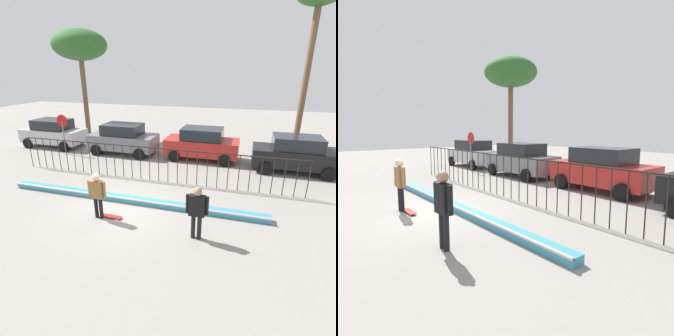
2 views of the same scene
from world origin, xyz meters
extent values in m
plane|color=gray|center=(0.00, 0.00, 0.00)|extent=(60.00, 60.00, 0.00)
cube|color=teal|center=(0.00, 0.57, 0.11)|extent=(11.00, 0.36, 0.22)
cylinder|color=#B2B2B7|center=(0.00, 0.39, 0.22)|extent=(11.00, 0.09, 0.09)
cylinder|color=black|center=(-7.00, 2.99, 0.83)|extent=(0.04, 0.04, 1.67)
cylinder|color=black|center=(-6.53, 2.99, 0.83)|extent=(0.04, 0.04, 1.67)
cylinder|color=black|center=(-6.07, 2.99, 0.83)|extent=(0.04, 0.04, 1.67)
cylinder|color=black|center=(-5.60, 2.99, 0.83)|extent=(0.04, 0.04, 1.67)
cylinder|color=black|center=(-5.13, 2.99, 0.83)|extent=(0.04, 0.04, 1.67)
cylinder|color=black|center=(-4.67, 2.99, 0.83)|extent=(0.04, 0.04, 1.67)
cylinder|color=black|center=(-4.20, 2.99, 0.83)|extent=(0.04, 0.04, 1.67)
cylinder|color=black|center=(-3.73, 2.99, 0.83)|extent=(0.04, 0.04, 1.67)
cylinder|color=black|center=(-3.27, 2.99, 0.83)|extent=(0.04, 0.04, 1.67)
cylinder|color=black|center=(-2.80, 2.99, 0.83)|extent=(0.04, 0.04, 1.67)
cylinder|color=black|center=(-2.33, 2.99, 0.83)|extent=(0.04, 0.04, 1.67)
cylinder|color=black|center=(-1.87, 2.99, 0.83)|extent=(0.04, 0.04, 1.67)
cylinder|color=black|center=(-1.40, 2.99, 0.83)|extent=(0.04, 0.04, 1.67)
cylinder|color=black|center=(-0.93, 2.99, 0.83)|extent=(0.04, 0.04, 1.67)
cylinder|color=black|center=(-0.47, 2.99, 0.83)|extent=(0.04, 0.04, 1.67)
cylinder|color=black|center=(0.00, 2.99, 0.83)|extent=(0.04, 0.04, 1.67)
cylinder|color=black|center=(0.47, 2.99, 0.83)|extent=(0.04, 0.04, 1.67)
cylinder|color=black|center=(0.93, 2.99, 0.83)|extent=(0.04, 0.04, 1.67)
cylinder|color=black|center=(1.40, 2.99, 0.83)|extent=(0.04, 0.04, 1.67)
cylinder|color=black|center=(1.87, 2.99, 0.83)|extent=(0.04, 0.04, 1.67)
cylinder|color=black|center=(2.33, 2.99, 0.83)|extent=(0.04, 0.04, 1.67)
cylinder|color=black|center=(2.80, 2.99, 0.83)|extent=(0.04, 0.04, 1.67)
cylinder|color=black|center=(3.27, 2.99, 0.83)|extent=(0.04, 0.04, 1.67)
cylinder|color=black|center=(3.73, 2.99, 0.83)|extent=(0.04, 0.04, 1.67)
cylinder|color=black|center=(4.20, 2.99, 0.83)|extent=(0.04, 0.04, 1.67)
cylinder|color=black|center=(4.67, 2.99, 0.83)|extent=(0.04, 0.04, 1.67)
cylinder|color=black|center=(5.13, 2.99, 0.83)|extent=(0.04, 0.04, 1.67)
cylinder|color=black|center=(5.60, 2.99, 0.83)|extent=(0.04, 0.04, 1.67)
cylinder|color=black|center=(6.07, 2.99, 0.83)|extent=(0.04, 0.04, 1.67)
cylinder|color=black|center=(6.53, 2.99, 0.83)|extent=(0.04, 0.04, 1.67)
cylinder|color=black|center=(7.00, 2.99, 0.83)|extent=(0.04, 0.04, 1.67)
cube|color=black|center=(0.00, 2.99, 1.65)|extent=(14.00, 0.04, 0.04)
cylinder|color=black|center=(-0.63, -0.88, 0.40)|extent=(0.13, 0.13, 0.80)
cylinder|color=black|center=(-0.44, -0.88, 0.40)|extent=(0.13, 0.13, 0.80)
cube|color=olive|center=(-0.54, -0.88, 1.13)|extent=(0.49, 0.21, 0.66)
sphere|color=beige|center=(-0.54, -0.88, 1.60)|extent=(0.26, 0.26, 0.26)
cylinder|color=olive|center=(-0.83, -0.88, 1.17)|extent=(0.10, 0.10, 0.59)
cylinder|color=olive|center=(-0.24, -0.88, 1.17)|extent=(0.10, 0.10, 0.59)
cube|color=#A51E19|center=(-0.11, -0.77, 0.06)|extent=(0.80, 0.20, 0.02)
cylinder|color=silver|center=(0.16, -0.70, 0.03)|extent=(0.05, 0.03, 0.05)
cylinder|color=silver|center=(0.16, -0.85, 0.03)|extent=(0.05, 0.03, 0.05)
cylinder|color=silver|center=(-0.38, -0.70, 0.03)|extent=(0.05, 0.03, 0.05)
cylinder|color=silver|center=(-0.38, -0.85, 0.03)|extent=(0.05, 0.03, 0.05)
cylinder|color=black|center=(3.00, -1.11, 0.42)|extent=(0.14, 0.14, 0.83)
cylinder|color=black|center=(3.20, -1.11, 0.42)|extent=(0.14, 0.14, 0.83)
cube|color=black|center=(3.10, -1.11, 1.17)|extent=(0.51, 0.22, 0.69)
sphere|color=#A87A5B|center=(3.10, -1.11, 1.65)|extent=(0.27, 0.27, 0.27)
cylinder|color=black|center=(2.79, -1.11, 1.21)|extent=(0.11, 0.11, 0.61)
cylinder|color=black|center=(3.40, -1.11, 1.21)|extent=(0.11, 0.11, 0.61)
cube|color=#B7BABF|center=(-8.56, 6.87, 0.79)|extent=(4.30, 1.90, 0.90)
cube|color=#1E2328|center=(-8.56, 6.87, 1.57)|extent=(2.36, 1.71, 0.66)
cylinder|color=black|center=(-7.10, 7.82, 0.34)|extent=(0.68, 0.22, 0.68)
cylinder|color=black|center=(-7.10, 5.92, 0.34)|extent=(0.68, 0.22, 0.68)
cylinder|color=black|center=(-10.02, 7.82, 0.34)|extent=(0.68, 0.22, 0.68)
cylinder|color=black|center=(-10.02, 5.92, 0.34)|extent=(0.68, 0.22, 0.68)
cube|color=slate|center=(-3.17, 6.72, 0.79)|extent=(4.30, 1.90, 0.90)
cube|color=#1E2328|center=(-3.17, 6.72, 1.57)|extent=(2.37, 1.71, 0.66)
cylinder|color=black|center=(-1.71, 7.67, 0.34)|extent=(0.68, 0.22, 0.68)
cylinder|color=black|center=(-1.71, 5.77, 0.34)|extent=(0.68, 0.22, 0.68)
cylinder|color=black|center=(-4.63, 7.67, 0.34)|extent=(0.68, 0.22, 0.68)
cylinder|color=black|center=(-4.63, 5.77, 0.34)|extent=(0.68, 0.22, 0.68)
cube|color=#B2231E|center=(1.86, 6.95, 0.79)|extent=(4.30, 1.90, 0.90)
cube|color=#1E2328|center=(1.86, 6.95, 1.57)|extent=(2.37, 1.71, 0.66)
cylinder|color=black|center=(3.32, 7.90, 0.34)|extent=(0.68, 0.22, 0.68)
cylinder|color=black|center=(3.32, 6.00, 0.34)|extent=(0.68, 0.22, 0.68)
cylinder|color=black|center=(0.40, 7.90, 0.34)|extent=(0.68, 0.22, 0.68)
cylinder|color=black|center=(0.40, 6.00, 0.34)|extent=(0.68, 0.22, 0.68)
cube|color=black|center=(6.92, 6.31, 0.79)|extent=(4.30, 1.90, 0.90)
cube|color=#1E2328|center=(6.92, 6.31, 1.57)|extent=(2.37, 1.71, 0.66)
cylinder|color=black|center=(8.38, 7.26, 0.34)|extent=(0.68, 0.22, 0.68)
cylinder|color=black|center=(8.38, 5.36, 0.34)|extent=(0.68, 0.22, 0.68)
cylinder|color=black|center=(5.45, 7.26, 0.34)|extent=(0.68, 0.22, 0.68)
cylinder|color=black|center=(5.45, 5.36, 0.34)|extent=(0.68, 0.22, 0.68)
cylinder|color=slate|center=(-6.72, 5.56, 1.05)|extent=(0.07, 0.07, 2.10)
cylinder|color=red|center=(-6.72, 5.58, 2.12)|extent=(0.76, 0.02, 0.76)
cylinder|color=brown|center=(7.43, 10.01, 4.19)|extent=(0.36, 0.36, 8.37)
cylinder|color=brown|center=(-7.42, 9.42, 2.84)|extent=(0.36, 0.36, 5.69)
ellipsoid|color=#2D6028|center=(-7.42, 9.42, 6.73)|extent=(3.80, 3.80, 2.09)
camera|label=1|loc=(4.31, -8.33, 5.11)|focal=28.40mm
camera|label=2|loc=(8.65, -3.75, 2.68)|focal=29.94mm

